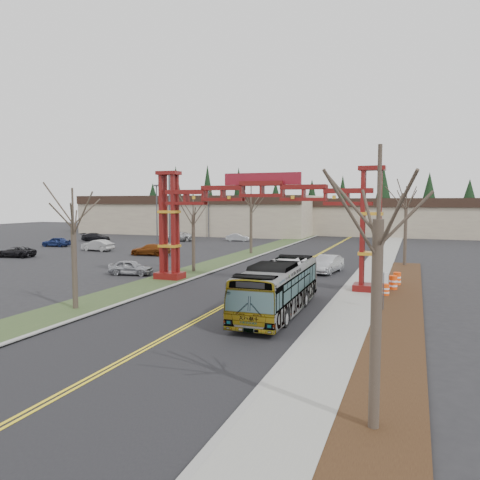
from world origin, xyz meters
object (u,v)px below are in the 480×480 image
at_px(retail_building_east, 411,217).
at_px(bare_tree_median_mid, 193,215).
at_px(parked_car_near_c, 16,252).
at_px(parked_car_mid_a, 150,250).
at_px(barrel_north, 397,279).
at_px(retail_building_west, 204,214).
at_px(parked_car_far_c, 96,237).
at_px(parked_car_near_b, 98,245).
at_px(parked_car_far_a, 238,237).
at_px(parked_car_far_b, 176,236).
at_px(light_pole_far, 209,209).
at_px(street_sign, 384,283).
at_px(barrel_south, 386,290).
at_px(bare_tree_median_far, 251,205).
at_px(bare_tree_right_far, 406,208).
at_px(light_pole_mid, 157,209).
at_px(gateway_arch, 262,208).
at_px(bare_tree_right_near, 378,221).
at_px(parked_car_mid_b, 56,242).
at_px(transit_bus, 278,288).
at_px(light_pole_near, 170,207).
at_px(bare_tree_median_near, 73,224).
at_px(parked_car_near_a, 131,267).
at_px(barrel_mid, 393,283).
at_px(silver_sedan, 327,264).

relative_size(retail_building_east, bare_tree_median_mid, 5.20).
distance_m(parked_car_near_c, parked_car_mid_a, 15.37).
distance_m(parked_car_near_c, barrel_north, 42.22).
bearing_deg(retail_building_west, parked_car_far_c, -106.99).
xyz_separation_m(parked_car_near_b, parked_car_far_a, (11.73, 20.36, -0.11)).
xyz_separation_m(parked_car_far_b, light_pole_far, (1.39, 9.61, 4.25)).
bearing_deg(parked_car_far_c, street_sign, -143.63).
bearing_deg(parked_car_far_b, street_sign, 25.10).
bearing_deg(parked_car_mid_a, retail_building_west, -168.49).
bearing_deg(barrel_south, parked_car_near_b, 154.80).
bearing_deg(parked_car_mid_a, parked_car_far_c, -131.54).
height_order(bare_tree_median_far, bare_tree_right_far, bare_tree_median_far).
height_order(parked_car_far_a, light_pole_mid, light_pole_mid).
xyz_separation_m(gateway_arch, barrel_north, (9.73, 3.40, -5.45)).
bearing_deg(bare_tree_right_near, parked_car_mid_b, 139.87).
relative_size(gateway_arch, transit_bus, 1.69).
height_order(transit_bus, bare_tree_median_mid, bare_tree_median_mid).
relative_size(bare_tree_median_mid, bare_tree_right_far, 0.92).
relative_size(light_pole_mid, barrel_south, 10.18).
xyz_separation_m(parked_car_far_a, street_sign, (25.29, -42.18, 1.05)).
bearing_deg(light_pole_mid, bare_tree_right_near, -53.84).
bearing_deg(light_pole_near, transit_bus, -49.47).
xyz_separation_m(gateway_arch, bare_tree_median_near, (-8.00, -11.47, -0.87)).
distance_m(transit_bus, parked_car_near_a, 18.43).
bearing_deg(parked_car_far_a, barrel_mid, -157.95).
bearing_deg(light_pole_far, retail_building_east, 29.45).
distance_m(silver_sedan, bare_tree_median_mid, 12.91).
xyz_separation_m(parked_car_mid_b, bare_tree_right_far, (47.02, -3.69, 5.09)).
bearing_deg(retail_building_west, parked_car_near_a, -71.64).
bearing_deg(parked_car_mid_b, parked_car_far_b, 134.90).
distance_m(parked_car_mid_b, parked_car_far_b, 18.34).
relative_size(retail_building_east, parked_car_mid_a, 7.86).
bearing_deg(bare_tree_right_far, light_pole_far, 141.06).
bearing_deg(retail_building_east, bare_tree_right_far, -90.00).
height_order(gateway_arch, parked_car_far_b, gateway_arch).
height_order(retail_building_east, bare_tree_median_near, bare_tree_median_near).
distance_m(parked_car_near_a, light_pole_near, 16.12).
bearing_deg(parked_car_near_a, bare_tree_median_mid, -61.13).
bearing_deg(bare_tree_median_far, retail_building_east, 66.62).
xyz_separation_m(parked_car_far_a, bare_tree_right_near, (26.00, -57.21, 5.31)).
height_order(retail_building_west, light_pole_mid, light_pole_mid).
xyz_separation_m(retail_building_east, bare_tree_right_near, (0.00, -82.54, 2.42)).
height_order(silver_sedan, parked_car_far_b, silver_sedan).
height_order(parked_car_mid_a, bare_tree_median_mid, bare_tree_median_mid).
bearing_deg(light_pole_far, bare_tree_right_near, -61.83).
bearing_deg(street_sign, transit_bus, -155.14).
bearing_deg(light_pole_near, light_pole_mid, 125.53).
relative_size(bare_tree_right_far, light_pole_far, 0.92).
bearing_deg(parked_car_far_b, light_pole_near, 9.53).
distance_m(silver_sedan, parked_car_far_a, 34.56).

